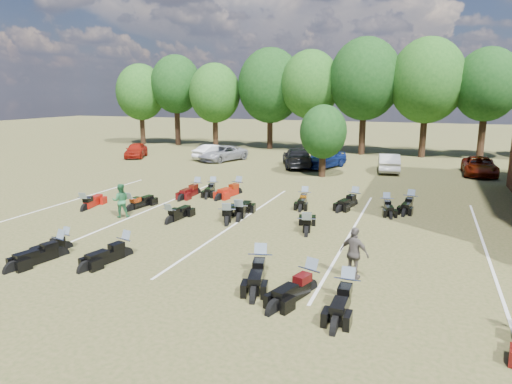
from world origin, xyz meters
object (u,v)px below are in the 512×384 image
at_px(motorcycle_14, 197,194).
at_px(motorcycle_0, 66,249).
at_px(person_grey, 354,253).
at_px(motorcycle_3, 260,275).
at_px(car_4, 324,158).
at_px(car_0, 136,150).
at_px(person_green, 121,201).
at_px(motorcycle_7, 85,210).

bearing_deg(motorcycle_14, motorcycle_0, -90.17).
bearing_deg(person_grey, motorcycle_3, 35.31).
bearing_deg(car_4, motorcycle_3, -63.13).
height_order(car_0, motorcycle_0, car_0).
bearing_deg(motorcycle_14, person_grey, -41.17).
xyz_separation_m(person_green, motorcycle_3, (8.45, -4.21, -0.79)).
relative_size(car_4, person_grey, 2.68).
xyz_separation_m(motorcycle_0, motorcycle_3, (7.62, 0.24, 0.00)).
height_order(car_4, motorcycle_0, car_4).
relative_size(motorcycle_3, motorcycle_7, 1.09).
relative_size(motorcycle_0, motorcycle_3, 0.82).
relative_size(car_4, motorcycle_7, 1.95).
distance_m(motorcycle_0, motorcycle_7, 5.87).
distance_m(person_green, person_grey, 11.80).
distance_m(car_4, motorcycle_14, 12.78).
bearing_deg(motorcycle_14, motorcycle_3, -52.40).
bearing_deg(person_green, person_grey, 132.18).
xyz_separation_m(car_4, motorcycle_14, (-4.81, -11.82, -0.76)).
xyz_separation_m(person_green, motorcycle_0, (0.83, -4.45, -0.79)).
xyz_separation_m(car_0, car_4, (17.11, 0.17, 0.10)).
xyz_separation_m(person_grey, motorcycle_3, (-2.82, -0.73, -0.83)).
bearing_deg(motorcycle_7, motorcycle_0, 113.35).
bearing_deg(motorcycle_3, person_grey, 0.64).
distance_m(motorcycle_3, motorcycle_14, 12.44).
xyz_separation_m(car_4, person_grey, (5.53, -20.99, 0.07)).
distance_m(car_0, motorcycle_0, 24.99).
xyz_separation_m(car_0, motorcycle_7, (8.89, -16.96, -0.66)).
height_order(car_4, person_grey, person_grey).
bearing_deg(motorcycle_3, person_green, 139.57).
distance_m(car_0, motorcycle_14, 16.96).
height_order(car_4, motorcycle_7, car_4).
relative_size(person_green, motorcycle_14, 0.65).
relative_size(person_green, motorcycle_7, 0.69).
xyz_separation_m(person_green, motorcycle_14, (0.93, 5.69, -0.79)).
xyz_separation_m(person_grey, motorcycle_0, (-10.44, -0.98, -0.83)).
height_order(motorcycle_0, motorcycle_14, motorcycle_14).
bearing_deg(motorcycle_14, motorcycle_7, -122.32).
relative_size(car_4, motorcycle_0, 2.17).
xyz_separation_m(car_0, motorcycle_14, (12.30, -11.65, -0.66)).
height_order(person_grey, motorcycle_0, person_grey).
relative_size(car_0, car_4, 0.87).
height_order(motorcycle_0, motorcycle_3, motorcycle_3).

